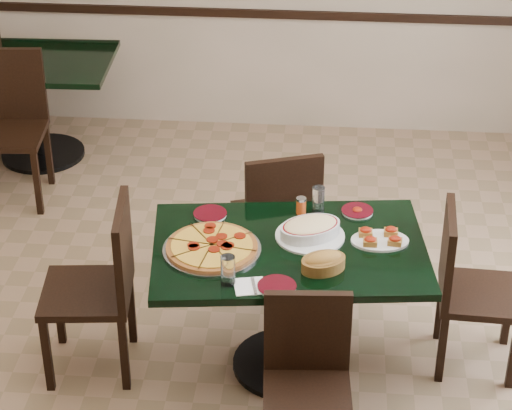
# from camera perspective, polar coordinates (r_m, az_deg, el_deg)

# --- Properties ---
(floor) EXTENTS (5.50, 5.50, 0.00)m
(floor) POSITION_cam_1_polar(r_m,az_deg,el_deg) (5.44, -1.49, -8.10)
(floor) COLOR #87694E
(floor) RESTS_ON ground
(room_shell) EXTENTS (5.50, 5.50, 5.50)m
(room_shell) POSITION_cam_1_polar(r_m,az_deg,el_deg) (6.37, 9.40, 9.67)
(room_shell) COLOR silver
(room_shell) RESTS_ON floor
(main_table) EXTENTS (1.43, 1.01, 0.75)m
(main_table) POSITION_cam_1_polar(r_m,az_deg,el_deg) (4.98, 1.89, -4.12)
(main_table) COLOR black
(main_table) RESTS_ON floor
(back_table) EXTENTS (1.13, 0.84, 0.75)m
(back_table) POSITION_cam_1_polar(r_m,az_deg,el_deg) (7.25, -12.49, 6.46)
(back_table) COLOR black
(back_table) RESTS_ON floor
(chair_far) EXTENTS (0.54, 0.54, 0.92)m
(chair_far) POSITION_cam_1_polar(r_m,az_deg,el_deg) (5.59, 1.31, -0.52)
(chair_far) COLOR black
(chair_far) RESTS_ON floor
(chair_near) EXTENTS (0.42, 0.42, 0.84)m
(chair_near) POSITION_cam_1_polar(r_m,az_deg,el_deg) (4.55, 2.94, -9.61)
(chair_near) COLOR black
(chair_near) RESTS_ON floor
(chair_right) EXTENTS (0.44, 0.44, 0.89)m
(chair_right) POSITION_cam_1_polar(r_m,az_deg,el_deg) (5.17, 11.89, -4.33)
(chair_right) COLOR black
(chair_right) RESTS_ON floor
(chair_left) EXTENTS (0.49, 0.49, 0.95)m
(chair_left) POSITION_cam_1_polar(r_m,az_deg,el_deg) (5.07, -8.73, -4.25)
(chair_left) COLOR black
(chair_left) RESTS_ON floor
(back_chair_near) EXTENTS (0.50, 0.50, 0.99)m
(back_chair_near) POSITION_cam_1_polar(r_m,az_deg,el_deg) (6.79, -13.90, 4.91)
(back_chair_near) COLOR black
(back_chair_near) RESTS_ON floor
(pepperoni_pizza) EXTENTS (0.48, 0.48, 0.04)m
(pepperoni_pizza) POSITION_cam_1_polar(r_m,az_deg,el_deg) (4.84, -2.54, -2.42)
(pepperoni_pizza) COLOR #AFAFB6
(pepperoni_pizza) RESTS_ON main_table
(lasagna_casserole) EXTENTS (0.37, 0.35, 0.09)m
(lasagna_casserole) POSITION_cam_1_polar(r_m,az_deg,el_deg) (4.93, 3.11, -1.38)
(lasagna_casserole) COLOR silver
(lasagna_casserole) RESTS_ON main_table
(bread_basket) EXTENTS (0.26, 0.23, 0.09)m
(bread_basket) POSITION_cam_1_polar(r_m,az_deg,el_deg) (4.70, 3.87, -3.28)
(bread_basket) COLOR brown
(bread_basket) RESTS_ON main_table
(bruschetta_platter) EXTENTS (0.30, 0.22, 0.05)m
(bruschetta_platter) POSITION_cam_1_polar(r_m,az_deg,el_deg) (4.93, 7.10, -1.88)
(bruschetta_platter) COLOR silver
(bruschetta_platter) RESTS_ON main_table
(side_plate_near) EXTENTS (0.18, 0.18, 0.02)m
(side_plate_near) POSITION_cam_1_polar(r_m,az_deg,el_deg) (4.58, 1.20, -4.68)
(side_plate_near) COLOR silver
(side_plate_near) RESTS_ON main_table
(side_plate_far_r) EXTENTS (0.16, 0.16, 0.03)m
(side_plate_far_r) POSITION_cam_1_polar(r_m,az_deg,el_deg) (5.17, 5.81, -0.34)
(side_plate_far_r) COLOR silver
(side_plate_far_r) RESTS_ON main_table
(side_plate_far_l) EXTENTS (0.17, 0.17, 0.02)m
(side_plate_far_l) POSITION_cam_1_polar(r_m,az_deg,el_deg) (5.13, -2.64, -0.51)
(side_plate_far_l) COLOR silver
(side_plate_far_l) RESTS_ON main_table
(napkin_setting) EXTENTS (0.17, 0.17, 0.01)m
(napkin_setting) POSITION_cam_1_polar(r_m,az_deg,el_deg) (4.59, -0.34, -4.67)
(napkin_setting) COLOR white
(napkin_setting) RESTS_ON main_table
(water_glass_a) EXTENTS (0.07, 0.07, 0.14)m
(water_glass_a) POSITION_cam_1_polar(r_m,az_deg,el_deg) (5.13, 3.58, 0.32)
(water_glass_a) COLOR white
(water_glass_a) RESTS_ON main_table
(water_glass_b) EXTENTS (0.07, 0.07, 0.15)m
(water_glass_b) POSITION_cam_1_polar(r_m,az_deg,el_deg) (4.57, -1.62, -3.75)
(water_glass_b) COLOR white
(water_glass_b) RESTS_ON main_table
(pepper_shaker) EXTENTS (0.05, 0.05, 0.09)m
(pepper_shaker) POSITION_cam_1_polar(r_m,az_deg,el_deg) (5.12, 2.60, -0.02)
(pepper_shaker) COLOR #CC4A15
(pepper_shaker) RESTS_ON main_table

